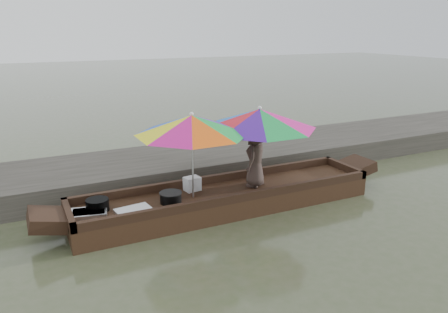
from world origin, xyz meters
name	(u,v)px	position (x,y,z in m)	size (l,w,h in m)	color
water	(226,209)	(0.00, 0.00, 0.00)	(80.00, 80.00, 0.00)	#414B2C
dock	(184,164)	(0.00, 2.20, 0.25)	(22.00, 2.20, 0.50)	#2D2B26
boat_hull	(226,200)	(0.00, 0.00, 0.17)	(5.71, 1.20, 0.35)	black
cooking_pot	(97,205)	(-2.32, 0.14, 0.45)	(0.38, 0.38, 0.20)	black
tray_crayfish	(89,214)	(-2.50, -0.03, 0.39)	(0.57, 0.40, 0.09)	silver
tray_scallop	(134,211)	(-1.81, -0.22, 0.38)	(0.57, 0.40, 0.06)	silver
charcoal_grill	(171,198)	(-1.11, -0.07, 0.44)	(0.37, 0.37, 0.17)	black
supply_bag	(192,184)	(-0.55, 0.32, 0.48)	(0.28, 0.22, 0.26)	silver
vendor	(256,157)	(0.63, 0.03, 0.93)	(0.57, 0.37, 1.15)	#3B2E28
umbrella_bow	(192,156)	(-0.66, 0.00, 1.12)	(2.00, 2.00, 1.55)	#5214A5
umbrella_stern	(259,147)	(0.68, 0.00, 1.12)	(2.13, 2.13, 1.55)	yellow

